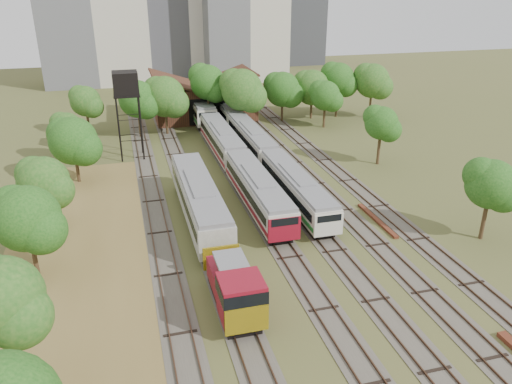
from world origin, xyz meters
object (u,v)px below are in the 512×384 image
object	(u,v)px
railcar_red_set	(237,163)
railcar_green_set	(252,139)
water_tower	(126,86)
shunter_locomotive	(236,291)

from	to	relation	value
railcar_red_set	railcar_green_set	world-z (taller)	railcar_red_set
railcar_green_set	water_tower	size ratio (longest dim) A/B	4.76
railcar_red_set	railcar_green_set	bearing A→B (deg)	65.38
shunter_locomotive	water_tower	bearing A→B (deg)	98.66
railcar_red_set	water_tower	world-z (taller)	water_tower
railcar_red_set	water_tower	distance (m)	17.30
railcar_green_set	shunter_locomotive	world-z (taller)	shunter_locomotive
railcar_red_set	shunter_locomotive	size ratio (longest dim) A/B	4.27
railcar_green_set	shunter_locomotive	bearing A→B (deg)	-106.61
railcar_red_set	water_tower	bearing A→B (deg)	136.75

